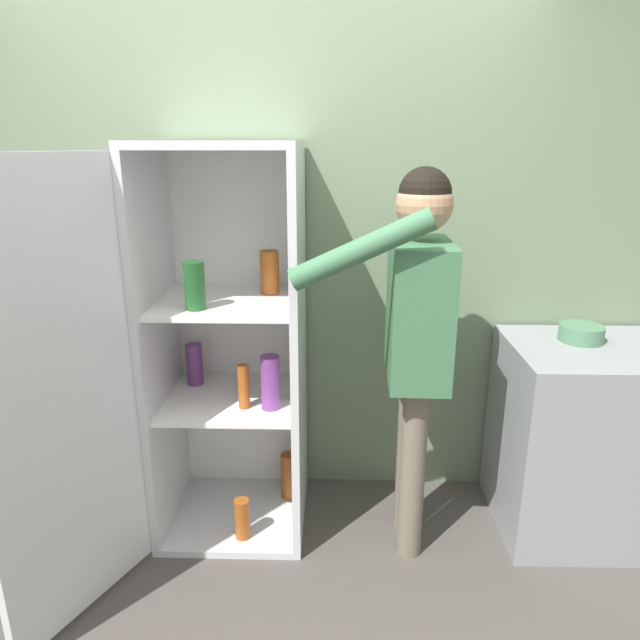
# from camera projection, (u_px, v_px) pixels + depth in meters

# --- Properties ---
(ground_plane) EXTENTS (12.00, 12.00, 0.00)m
(ground_plane) POSITION_uv_depth(u_px,v_px,m) (253.00, 610.00, 2.32)
(ground_plane) COLOR #4C4742
(wall_back) EXTENTS (7.00, 0.06, 2.55)m
(wall_back) POSITION_uv_depth(u_px,v_px,m) (271.00, 256.00, 2.88)
(wall_back) COLOR gray
(wall_back) RESTS_ON ground_plane
(refrigerator) EXTENTS (1.01, 1.25, 1.83)m
(refrigerator) POSITION_uv_depth(u_px,v_px,m) (200.00, 356.00, 2.56)
(refrigerator) COLOR silver
(refrigerator) RESTS_ON ground_plane
(person) EXTENTS (0.66, 0.58, 1.73)m
(person) POSITION_uv_depth(u_px,v_px,m) (416.00, 319.00, 2.41)
(person) COLOR #726656
(person) RESTS_ON ground_plane
(counter) EXTENTS (0.76, 0.65, 0.93)m
(counter) POSITION_uv_depth(u_px,v_px,m) (583.00, 439.00, 2.72)
(counter) COLOR gray
(counter) RESTS_ON ground_plane
(bowl) EXTENTS (0.20, 0.20, 0.08)m
(bowl) POSITION_uv_depth(u_px,v_px,m) (581.00, 333.00, 2.65)
(bowl) COLOR #517F5B
(bowl) RESTS_ON counter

